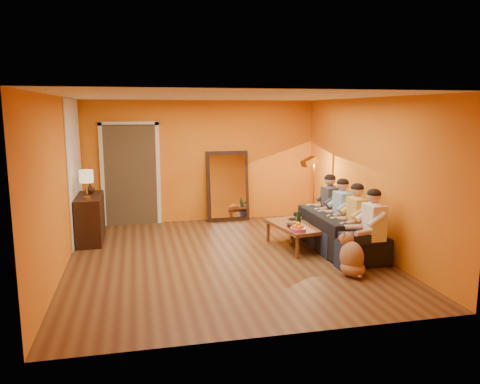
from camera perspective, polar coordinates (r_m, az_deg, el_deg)
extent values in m
cube|color=brown|center=(7.74, -1.74, -8.04)|extent=(5.00, 5.50, 0.00)
cube|color=white|center=(7.37, -1.85, 11.57)|extent=(5.00, 5.50, 0.00)
cube|color=orange|center=(10.14, -4.72, 3.75)|extent=(5.00, 0.00, 2.60)
cube|color=orange|center=(7.40, -21.17, 0.80)|extent=(0.00, 5.50, 2.60)
cube|color=orange|center=(8.28, 15.47, 2.02)|extent=(0.00, 5.50, 2.60)
cube|color=white|center=(9.12, -19.49, 2.51)|extent=(0.02, 1.90, 2.58)
cube|color=#3F2D19|center=(10.15, -13.18, 2.11)|extent=(1.06, 0.30, 2.10)
cube|color=white|center=(10.06, -16.43, 1.89)|extent=(0.08, 0.06, 2.20)
cube|color=white|center=(10.04, -9.93, 2.14)|extent=(0.08, 0.06, 2.20)
cube|color=white|center=(9.95, -13.43, 8.13)|extent=(1.22, 0.06, 0.08)
cube|color=black|center=(10.18, -1.52, 0.74)|extent=(0.92, 0.27, 1.51)
cube|color=white|center=(10.14, -1.47, 0.70)|extent=(0.78, 0.21, 1.35)
cube|color=black|center=(9.04, -17.77, -3.08)|extent=(0.44, 1.18, 0.85)
imported|color=black|center=(8.33, 11.81, -4.64)|extent=(2.21, 0.86, 0.64)
cylinder|color=black|center=(8.17, 7.16, -2.96)|extent=(0.07, 0.07, 0.31)
imported|color=#B27F3F|center=(8.38, 7.20, -3.40)|extent=(0.12, 0.12, 0.10)
imported|color=black|center=(8.62, 7.06, -3.26)|extent=(0.39, 0.33, 0.03)
imported|color=black|center=(8.00, 5.94, -4.28)|extent=(0.19, 0.26, 0.02)
imported|color=red|center=(8.00, 5.99, -4.12)|extent=(0.17, 0.23, 0.02)
imported|color=black|center=(7.98, 5.97, -4.03)|extent=(0.18, 0.23, 0.02)
imported|color=black|center=(9.19, -17.81, 0.39)|extent=(0.17, 0.17, 0.18)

